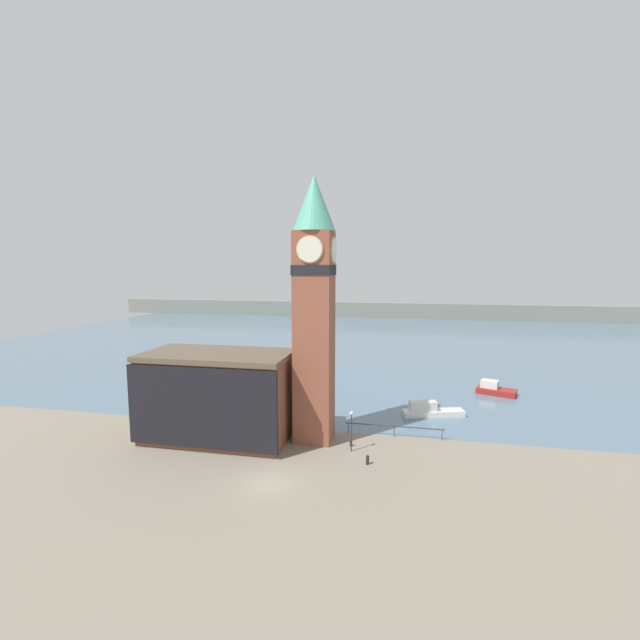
{
  "coord_description": "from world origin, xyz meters",
  "views": [
    {
      "loc": [
        9.92,
        -29.41,
        16.29
      ],
      "look_at": [
        2.62,
        6.72,
        11.78
      ],
      "focal_mm": 24.0,
      "sensor_mm": 36.0,
      "label": 1
    }
  ],
  "objects": [
    {
      "name": "boat_near",
      "position": [
        12.8,
        17.7,
        0.61
      ],
      "size": [
        6.88,
        3.28,
        1.7
      ],
      "rotation": [
        0.0,
        0.0,
        0.27
      ],
      "color": "silver",
      "rests_on": "water"
    },
    {
      "name": "mooring_bollard_near",
      "position": [
        7.09,
        4.62,
        0.44
      ],
      "size": [
        0.28,
        0.28,
        0.81
      ],
      "color": "black",
      "rests_on": "ground_plane"
    },
    {
      "name": "pier_railing",
      "position": [
        9.1,
        11.02,
        0.94
      ],
      "size": [
        9.55,
        0.08,
        1.09
      ],
      "color": "#333338",
      "rests_on": "ground_plane"
    },
    {
      "name": "mooring_bollard_far",
      "position": [
        5.27,
        8.01,
        0.33
      ],
      "size": [
        0.25,
        0.25,
        0.6
      ],
      "color": "black",
      "rests_on": "ground_plane"
    },
    {
      "name": "lamp_post",
      "position": [
        5.43,
        6.9,
        2.6
      ],
      "size": [
        0.32,
        0.32,
        3.69
      ],
      "color": "#2D2D33",
      "rests_on": "ground_plane"
    },
    {
      "name": "pier_building",
      "position": [
        -7.47,
        7.39,
        4.2
      ],
      "size": [
        13.99,
        7.37,
        8.36
      ],
      "color": "brown",
      "rests_on": "ground_plane"
    },
    {
      "name": "clock_tower",
      "position": [
        1.63,
        8.95,
        13.03
      ],
      "size": [
        3.92,
        3.92,
        24.55
      ],
      "color": "brown",
      "rests_on": "ground_plane"
    },
    {
      "name": "far_shoreline",
      "position": [
        0.0,
        111.27,
        2.5
      ],
      "size": [
        180.0,
        3.0,
        5.0
      ],
      "color": "gray",
      "rests_on": "water"
    },
    {
      "name": "boat_far",
      "position": [
        21.46,
        27.94,
        0.63
      ],
      "size": [
        5.19,
        3.74,
        1.74
      ],
      "rotation": [
        0.0,
        0.0,
        -0.37
      ],
      "color": "maroon",
      "rests_on": "water"
    },
    {
      "name": "ground_plane",
      "position": [
        0.0,
        0.0,
        0.0
      ],
      "size": [
        160.0,
        160.0,
        0.0
      ],
      "primitive_type": "plane",
      "color": "gray"
    },
    {
      "name": "water",
      "position": [
        0.0,
        71.27,
        -0.0
      ],
      "size": [
        160.0,
        120.0,
        0.0
      ],
      "color": "slate",
      "rests_on": "ground_plane"
    }
  ]
}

